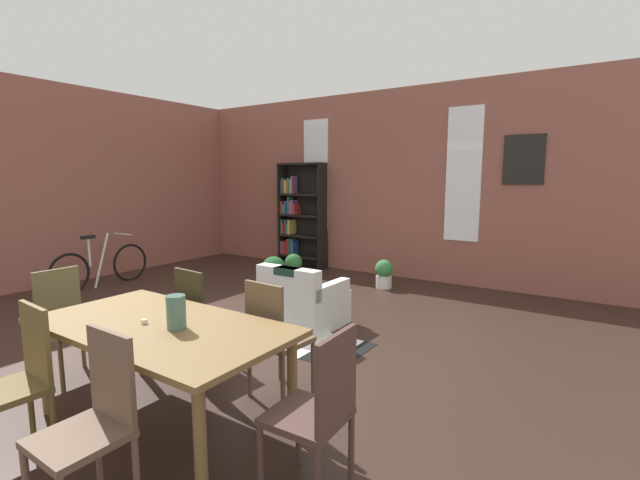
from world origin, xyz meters
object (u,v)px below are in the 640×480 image
object	(u,v)px
vase_on_table	(176,312)
dining_chair_far_left	(201,316)
dining_chair_near_left	(18,378)
dining_chair_near_right	(93,420)
dining_chair_head_left	(66,320)
dining_table	(161,334)
dining_chair_head_right	(318,409)
potted_plant_window	(274,271)
dining_chair_far_right	(275,335)
potted_plant_by_shelf	(384,273)
potted_plant_corner	(294,265)
bicycle_second	(101,267)
bookshelf_tall	(299,215)
armchair_white	(303,303)

from	to	relation	value
vase_on_table	dining_chair_far_left	xyz separation A→B (m)	(-0.61, 0.72, -0.33)
dining_chair_near_left	vase_on_table	bearing A→B (deg)	50.49
dining_chair_near_right	dining_chair_near_left	xyz separation A→B (m)	(-0.84, -0.00, 0.00)
dining_chair_head_left	dining_table	bearing A→B (deg)	-0.01
dining_chair_head_right	potted_plant_window	world-z (taller)	dining_chair_head_right
dining_chair_far_right	dining_table	bearing A→B (deg)	-120.05
dining_chair_far_left	potted_plant_window	distance (m)	2.85
dining_chair_near_right	potted_plant_by_shelf	xyz separation A→B (m)	(-0.82, 5.12, -0.28)
vase_on_table	dining_chair_head_left	distance (m)	1.53
potted_plant_by_shelf	potted_plant_corner	distance (m)	1.55
dining_chair_far_left	dining_chair_near_left	xyz separation A→B (m)	(0.01, -1.44, 0.00)
dining_chair_far_left	vase_on_table	bearing A→B (deg)	-49.98
bicycle_second	potted_plant_corner	size ratio (longest dim) A/B	3.70
dining_chair_near_left	potted_plant_by_shelf	xyz separation A→B (m)	(0.02, 5.12, -0.28)
potted_plant_window	potted_plant_by_shelf	bearing A→B (deg)	41.00
dining_chair_head_right	dining_chair_far_left	bearing A→B (deg)	157.57
dining_chair_far_right	bookshelf_tall	world-z (taller)	bookshelf_tall
potted_plant_by_shelf	armchair_white	bearing A→B (deg)	-90.02
dining_table	potted_plant_window	distance (m)	3.69
dining_chair_far_right	potted_plant_window	xyz separation A→B (m)	(-2.12, 2.54, -0.20)
bicycle_second	dining_chair_head_right	bearing A→B (deg)	-19.55
dining_table	dining_chair_near_left	bearing A→B (deg)	-120.07
potted_plant_window	bicycle_second	bearing A→B (deg)	-152.71
dining_chair_head_left	potted_plant_corner	size ratio (longest dim) A/B	2.09
bookshelf_tall	potted_plant_by_shelf	world-z (taller)	bookshelf_tall
dining_chair_near_left	armchair_white	world-z (taller)	dining_chair_near_left
dining_chair_near_right	dining_chair_far_right	distance (m)	1.44
dining_chair_near_left	armchair_white	distance (m)	2.94
dining_chair_near_right	bookshelf_tall	world-z (taller)	bookshelf_tall
dining_chair_head_left	potted_plant_by_shelf	distance (m)	4.50
dining_chair_far_left	dining_chair_head_right	bearing A→B (deg)	-22.43
dining_chair_far_left	bookshelf_tall	size ratio (longest dim) A/B	0.47
dining_chair_far_left	armchair_white	bearing A→B (deg)	88.79
dining_chair_head_left	dining_chair_head_right	bearing A→B (deg)	0.05
dining_chair_far_left	dining_table	bearing A→B (deg)	-59.29
dining_chair_far_left	bookshelf_tall	distance (m)	4.89
bookshelf_tall	potted_plant_window	world-z (taller)	bookshelf_tall
potted_plant_by_shelf	vase_on_table	bearing A→B (deg)	-82.57
vase_on_table	potted_plant_window	size ratio (longest dim) A/B	0.42
bookshelf_tall	potted_plant_corner	world-z (taller)	bookshelf_tall
dining_chair_far_right	potted_plant_window	size ratio (longest dim) A/B	1.75
bookshelf_tall	bicycle_second	bearing A→B (deg)	-117.64
dining_table	dining_chair_near_left	size ratio (longest dim) A/B	1.98
dining_chair_near_right	dining_chair_head_right	bearing A→B (deg)	39.13
dining_chair_near_right	dining_chair_far_right	bearing A→B (deg)	90.23
dining_chair_far_right	bicycle_second	xyz separation A→B (m)	(-4.63, 1.24, -0.19)
dining_chair_near_right	armchair_white	xyz separation A→B (m)	(-0.82, 2.93, -0.23)
dining_chair_far_left	potted_plant_by_shelf	world-z (taller)	dining_chair_far_left
dining_chair_far_left	bicycle_second	xyz separation A→B (m)	(-3.78, 1.24, -0.19)
dining_chair_head_left	dining_chair_head_right	size ratio (longest dim) A/B	1.00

